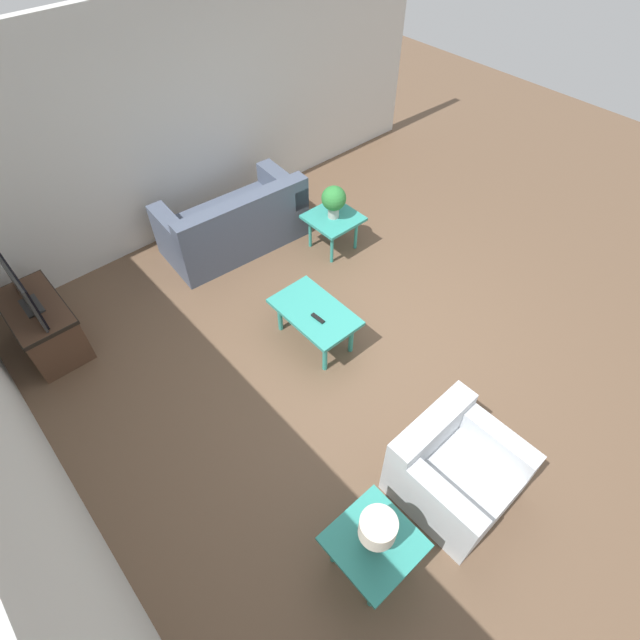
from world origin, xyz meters
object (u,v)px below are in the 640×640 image
at_px(sofa, 235,225).
at_px(side_table_lamp, 374,544).
at_px(coffee_table, 315,315).
at_px(potted_plant, 334,200).
at_px(armchair, 453,470).
at_px(side_table_plant, 333,221).
at_px(tv_stand_chest, 43,325).
at_px(table_lamp, 377,529).
at_px(television, 20,288).

bearing_deg(sofa, side_table_lamp, 72.97).
distance_m(coffee_table, potted_plant, 1.58).
height_order(armchair, side_table_plant, armchair).
bearing_deg(side_table_lamp, sofa, -20.82).
height_order(side_table_plant, tv_stand_chest, tv_stand_chest).
height_order(potted_plant, table_lamp, potted_plant).
bearing_deg(side_table_lamp, table_lamp, -45.00).
distance_m(armchair, table_lamp, 1.01).
distance_m(side_table_lamp, potted_plant, 3.78).
xyz_separation_m(side_table_lamp, tv_stand_chest, (3.74, 0.96, -0.10)).
distance_m(armchair, side_table_lamp, 0.93).
bearing_deg(side_table_lamp, armchair, -90.13).
height_order(coffee_table, side_table_plant, side_table_plant).
xyz_separation_m(potted_plant, table_lamp, (-2.97, 2.32, -0.00)).
height_order(side_table_plant, table_lamp, table_lamp).
bearing_deg(television, armchair, -153.31).
height_order(side_table_lamp, tv_stand_chest, tv_stand_chest).
xyz_separation_m(armchair, tv_stand_chest, (3.75, 1.88, 0.00)).
relative_size(tv_stand_chest, potted_plant, 2.38).
relative_size(sofa, tv_stand_chest, 1.84).
relative_size(armchair, potted_plant, 2.16).
xyz_separation_m(sofa, coffee_table, (-1.84, 0.30, 0.07)).
bearing_deg(television, table_lamp, -165.59).
bearing_deg(armchair, potted_plant, 63.63).
relative_size(side_table_lamp, potted_plant, 1.45).
bearing_deg(coffee_table, armchair, 173.35).
relative_size(armchair, table_lamp, 2.43).
height_order(coffee_table, side_table_lamp, side_table_lamp).
relative_size(potted_plant, table_lamp, 1.12).
relative_size(tv_stand_chest, table_lamp, 2.67).
height_order(side_table_lamp, television, television).
bearing_deg(potted_plant, table_lamp, 141.91).
bearing_deg(coffee_table, side_table_plant, -49.44).
bearing_deg(tv_stand_chest, side_table_lamp, -165.66).
bearing_deg(coffee_table, side_table_lamp, 149.61).
xyz_separation_m(television, potted_plant, (-0.78, -3.29, -0.11)).
bearing_deg(side_table_plant, television, 76.67).
height_order(armchair, potted_plant, potted_plant).
bearing_deg(tv_stand_chest, side_table_plant, -103.35).
xyz_separation_m(sofa, potted_plant, (-0.84, -0.88, 0.39)).
bearing_deg(coffee_table, table_lamp, 149.61).
bearing_deg(coffee_table, sofa, -9.11).
height_order(tv_stand_chest, television, television).
height_order(sofa, coffee_table, sofa).
height_order(side_table_plant, side_table_lamp, same).
relative_size(armchair, coffee_table, 0.98).
relative_size(television, table_lamp, 2.43).
bearing_deg(armchair, tv_stand_chest, 115.56).
relative_size(sofa, coffee_table, 1.97).
bearing_deg(side_table_plant, armchair, 154.70).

